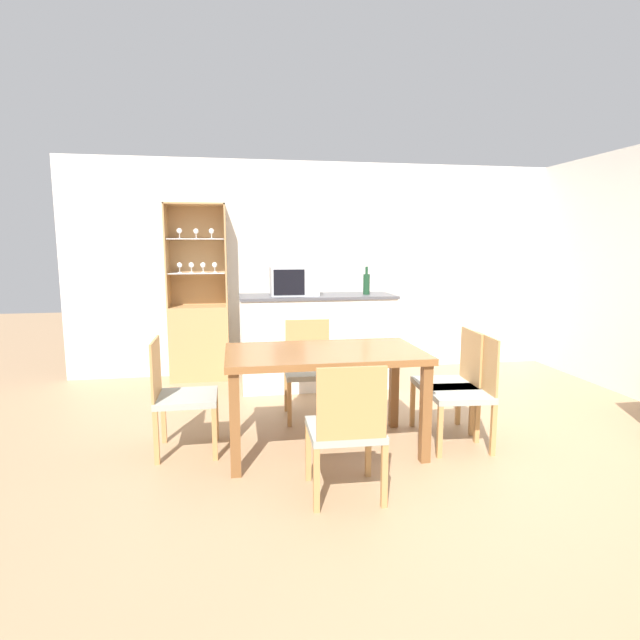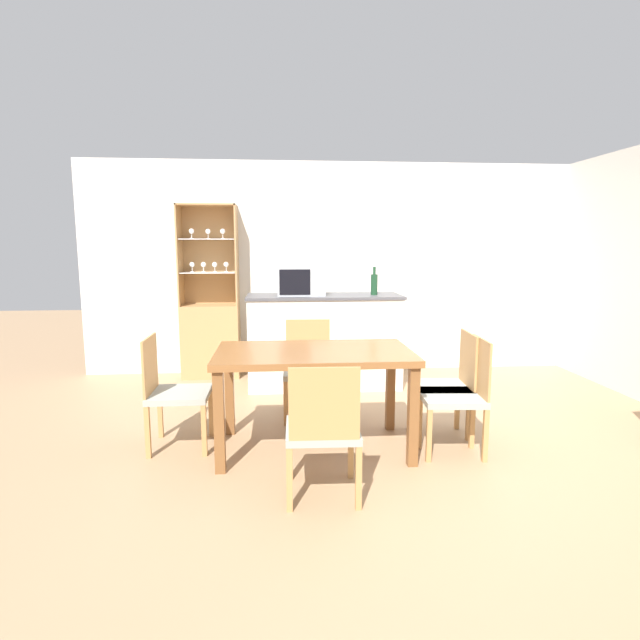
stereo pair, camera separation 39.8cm
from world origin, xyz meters
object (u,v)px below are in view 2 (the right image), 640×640
object	(u,v)px
dining_table	(314,363)
wine_bottle	(374,284)
dining_chair_side_right_far	(446,385)
dining_chair_head_near	(323,430)
dining_chair_side_left_far	(173,392)
dining_chair_head_far	(308,369)
display_cabinet	(211,327)
dining_chair_side_right_near	(457,395)
microwave	(301,281)

from	to	relation	value
dining_table	wine_bottle	bearing A→B (deg)	65.40
dining_table	dining_chair_side_right_far	size ratio (longest dim) A/B	1.68
dining_chair_head_near	dining_chair_side_left_far	bearing A→B (deg)	142.13
dining_table	dining_chair_head_far	size ratio (longest dim) A/B	1.68
dining_table	wine_bottle	world-z (taller)	wine_bottle
display_cabinet	dining_chair_side_right_near	distance (m)	3.22
display_cabinet	microwave	bearing A→B (deg)	-26.33
microwave	dining_chair_head_near	bearing A→B (deg)	-89.62
dining_chair_head_near	dining_chair_side_right_far	bearing A→B (deg)	41.13
wine_bottle	dining_chair_head_near	bearing A→B (deg)	-107.58
display_cabinet	dining_chair_side_left_far	xyz separation A→B (m)	(-0.01, -2.15, -0.16)
dining_chair_head_far	wine_bottle	xyz separation A→B (m)	(0.78, 0.94, 0.70)
display_cabinet	microwave	world-z (taller)	display_cabinet
dining_table	microwave	xyz separation A→B (m)	(-0.02, 1.75, 0.50)
display_cabinet	dining_table	bearing A→B (deg)	-64.79
dining_chair_head_far	microwave	bearing A→B (deg)	-86.77
dining_chair_side_right_far	dining_table	bearing A→B (deg)	100.79
dining_chair_head_near	dining_chair_side_right_far	xyz separation A→B (m)	(1.08, 0.88, 0.00)
dining_chair_side_right_far	wine_bottle	xyz separation A→B (m)	(-0.30, 1.58, 0.70)
dining_chair_head_near	dining_chair_side_right_far	size ratio (longest dim) A/B	1.00
dining_table	wine_bottle	size ratio (longest dim) A/B	4.79
display_cabinet	dining_chair_side_right_far	xyz separation A→B (m)	(2.14, -2.15, -0.16)
display_cabinet	dining_chair_side_right_near	world-z (taller)	display_cabinet
dining_chair_side_left_far	dining_chair_side_right_far	bearing A→B (deg)	89.48
dining_table	dining_chair_side_left_far	world-z (taller)	dining_chair_side_left_far
dining_chair_side_left_far	dining_chair_head_near	distance (m)	1.39
dining_table	dining_chair_head_far	distance (m)	0.80
wine_bottle	display_cabinet	bearing A→B (deg)	162.91
dining_chair_head_near	wine_bottle	size ratio (longest dim) A/B	2.84
dining_chair_side_right_far	dining_chair_side_left_far	bearing A→B (deg)	94.20
dining_chair_head_far	dining_chair_side_right_far	size ratio (longest dim) A/B	1.00
dining_chair_side_left_far	dining_chair_side_right_near	size ratio (longest dim) A/B	1.00
dining_chair_side_left_far	dining_chair_side_right_near	bearing A→B (deg)	82.78
dining_chair_side_right_near	microwave	size ratio (longest dim) A/B	1.72
display_cabinet	dining_chair_head_far	size ratio (longest dim) A/B	2.32
dining_table	dining_chair_head_near	bearing A→B (deg)	-90.11
dining_chair_head_near	dining_table	bearing A→B (deg)	91.61
dining_table	microwave	world-z (taller)	microwave
dining_chair_side_left_far	dining_chair_head_far	world-z (taller)	same
dining_table	wine_bottle	distance (m)	1.93
microwave	display_cabinet	bearing A→B (deg)	153.67
display_cabinet	wine_bottle	world-z (taller)	display_cabinet
dining_chair_side_right_near	wine_bottle	bearing A→B (deg)	13.72
dining_table	dining_chair_head_near	size ratio (longest dim) A/B	1.68
wine_bottle	dining_table	bearing A→B (deg)	-114.60
display_cabinet	wine_bottle	xyz separation A→B (m)	(1.85, -0.57, 0.54)
dining_chair_side_left_far	dining_chair_head_near	world-z (taller)	same
display_cabinet	dining_chair_head_near	bearing A→B (deg)	-70.60
dining_table	dining_chair_side_right_far	bearing A→B (deg)	6.50
dining_chair_side_left_far	dining_chair_head_near	bearing A→B (deg)	49.98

